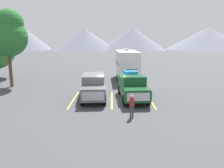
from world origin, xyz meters
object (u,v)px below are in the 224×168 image
object	(u,v)px
camper_trailer_a	(127,64)
person_a	(132,105)
pickup_truck_a	(94,86)
pickup_truck_b	(133,86)

from	to	relation	value
camper_trailer_a	person_a	distance (m)	14.10
pickup_truck_a	pickup_truck_b	distance (m)	3.46
pickup_truck_b	pickup_truck_a	bearing A→B (deg)	177.50
pickup_truck_a	person_a	world-z (taller)	pickup_truck_a
pickup_truck_a	person_a	bearing A→B (deg)	-59.16
pickup_truck_b	person_a	size ratio (longest dim) A/B	3.53
person_a	pickup_truck_a	bearing A→B (deg)	120.84
pickup_truck_b	person_a	bearing A→B (deg)	-95.48
pickup_truck_a	pickup_truck_b	size ratio (longest dim) A/B	0.99
pickup_truck_b	person_a	distance (m)	4.89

